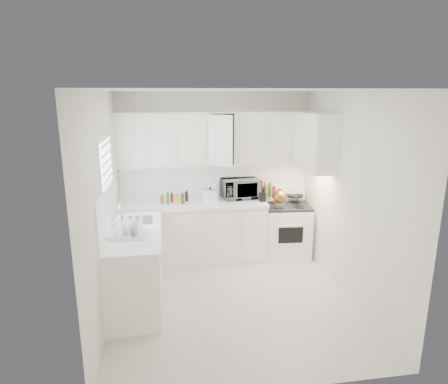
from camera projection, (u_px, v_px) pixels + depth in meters
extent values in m
plane|color=silver|center=(233.00, 300.00, 4.96)|extent=(3.20, 3.20, 0.00)
plane|color=white|center=(234.00, 90.00, 4.32)|extent=(3.20, 3.20, 0.00)
plane|color=white|center=(215.00, 175.00, 6.17)|extent=(3.00, 0.00, 3.00)
plane|color=white|center=(269.00, 256.00, 3.11)|extent=(3.00, 0.00, 3.00)
plane|color=white|center=(104.00, 208.00, 4.41)|extent=(0.00, 3.20, 3.20)
plane|color=white|center=(350.00, 197.00, 4.86)|extent=(0.00, 3.20, 3.20)
cube|color=white|center=(193.00, 204.00, 5.91)|extent=(2.24, 0.64, 0.05)
cube|color=white|center=(135.00, 231.00, 4.74)|extent=(0.64, 1.62, 0.05)
cube|color=white|center=(215.00, 180.00, 6.18)|extent=(2.98, 0.02, 0.55)
cube|color=white|center=(107.00, 209.00, 4.62)|extent=(0.02, 1.60, 0.55)
imported|color=gray|center=(240.00, 186.00, 6.12)|extent=(0.60, 0.39, 0.38)
cylinder|color=white|center=(216.00, 190.00, 6.10)|extent=(0.12, 0.12, 0.27)
cylinder|color=olive|center=(162.00, 198.00, 5.94)|extent=(0.06, 0.06, 0.13)
cylinder|color=#2B6D24|center=(167.00, 199.00, 5.86)|extent=(0.06, 0.06, 0.13)
cylinder|color=#AC161F|center=(172.00, 197.00, 5.96)|extent=(0.06, 0.06, 0.13)
cylinder|color=yellow|center=(177.00, 198.00, 5.89)|extent=(0.06, 0.06, 0.13)
cylinder|color=#4E3C16|center=(182.00, 197.00, 5.98)|extent=(0.06, 0.06, 0.13)
cylinder|color=black|center=(187.00, 198.00, 5.91)|extent=(0.06, 0.06, 0.13)
cylinder|color=#AC161F|center=(252.00, 191.00, 6.19)|extent=(0.06, 0.06, 0.19)
cylinder|color=yellow|center=(257.00, 192.00, 6.14)|extent=(0.06, 0.06, 0.19)
cylinder|color=#4E3C16|center=(259.00, 191.00, 6.20)|extent=(0.06, 0.06, 0.19)
cylinder|color=black|center=(263.00, 192.00, 6.15)|extent=(0.06, 0.06, 0.19)
cylinder|color=olive|center=(266.00, 191.00, 6.22)|extent=(0.06, 0.06, 0.19)
cylinder|color=#2B6D24|center=(270.00, 192.00, 6.17)|extent=(0.06, 0.06, 0.19)
cylinder|color=#AC161F|center=(272.00, 191.00, 6.24)|extent=(0.06, 0.06, 0.19)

